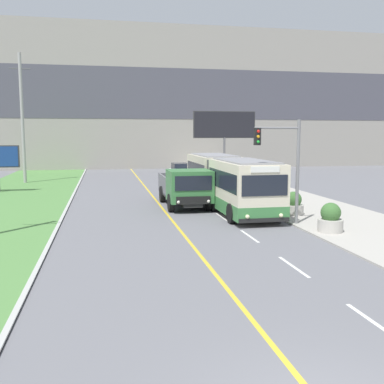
{
  "coord_description": "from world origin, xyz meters",
  "views": [
    {
      "loc": [
        -3.37,
        -5.77,
        4.37
      ],
      "look_at": [
        1.1,
        16.91,
        1.4
      ],
      "focal_mm": 42.0,
      "sensor_mm": 36.0,
      "label": 1
    }
  ],
  "objects_px": {
    "car_distant": "(180,171)",
    "utility_pole_far": "(22,118)",
    "planter_round_near": "(330,219)",
    "planter_round_second": "(293,204)",
    "traffic_light_mast": "(284,158)",
    "dump_truck": "(187,188)",
    "billboard_large": "(224,126)",
    "city_bus": "(227,182)"
  },
  "relations": [
    {
      "from": "planter_round_near",
      "to": "planter_round_second",
      "type": "xyz_separation_m",
      "value": [
        0.18,
        4.38,
        -0.02
      ]
    },
    {
      "from": "utility_pole_far",
      "to": "billboard_large",
      "type": "height_order",
      "value": "utility_pole_far"
    },
    {
      "from": "car_distant",
      "to": "billboard_large",
      "type": "distance_m",
      "value": 6.51
    },
    {
      "from": "car_distant",
      "to": "traffic_light_mast",
      "type": "height_order",
      "value": "traffic_light_mast"
    },
    {
      "from": "car_distant",
      "to": "traffic_light_mast",
      "type": "relative_size",
      "value": 0.85
    },
    {
      "from": "traffic_light_mast",
      "to": "billboard_large",
      "type": "height_order",
      "value": "billboard_large"
    },
    {
      "from": "traffic_light_mast",
      "to": "billboard_large",
      "type": "bearing_deg",
      "value": 81.1
    },
    {
      "from": "dump_truck",
      "to": "car_distant",
      "type": "bearing_deg",
      "value": 81.41
    },
    {
      "from": "city_bus",
      "to": "billboard_large",
      "type": "xyz_separation_m",
      "value": [
        5.05,
        19.34,
        3.65
      ]
    },
    {
      "from": "car_distant",
      "to": "planter_round_second",
      "type": "distance_m",
      "value": 22.87
    },
    {
      "from": "dump_truck",
      "to": "planter_round_near",
      "type": "bearing_deg",
      "value": -58.07
    },
    {
      "from": "planter_round_second",
      "to": "traffic_light_mast",
      "type": "bearing_deg",
      "value": -124.18
    },
    {
      "from": "traffic_light_mast",
      "to": "billboard_large",
      "type": "relative_size",
      "value": 0.75
    },
    {
      "from": "car_distant",
      "to": "traffic_light_mast",
      "type": "bearing_deg",
      "value": -88.35
    },
    {
      "from": "car_distant",
      "to": "utility_pole_far",
      "type": "bearing_deg",
      "value": -170.16
    },
    {
      "from": "city_bus",
      "to": "planter_round_second",
      "type": "distance_m",
      "value": 4.65
    },
    {
      "from": "utility_pole_far",
      "to": "billboard_large",
      "type": "bearing_deg",
      "value": 8.31
    },
    {
      "from": "billboard_large",
      "to": "planter_round_near",
      "type": "distance_m",
      "value": 27.91
    },
    {
      "from": "traffic_light_mast",
      "to": "planter_round_near",
      "type": "relative_size",
      "value": 3.9
    },
    {
      "from": "city_bus",
      "to": "billboard_large",
      "type": "bearing_deg",
      "value": 75.36
    },
    {
      "from": "dump_truck",
      "to": "planter_round_second",
      "type": "distance_m",
      "value": 6.38
    },
    {
      "from": "city_bus",
      "to": "planter_round_near",
      "type": "distance_m",
      "value": 8.5
    },
    {
      "from": "dump_truck",
      "to": "utility_pole_far",
      "type": "height_order",
      "value": "utility_pole_far"
    },
    {
      "from": "dump_truck",
      "to": "car_distant",
      "type": "height_order",
      "value": "dump_truck"
    },
    {
      "from": "car_distant",
      "to": "traffic_light_mast",
      "type": "distance_m",
      "value": 25.23
    },
    {
      "from": "planter_round_near",
      "to": "traffic_light_mast",
      "type": "bearing_deg",
      "value": 124.53
    },
    {
      "from": "billboard_large",
      "to": "planter_round_near",
      "type": "height_order",
      "value": "billboard_large"
    },
    {
      "from": "planter_round_near",
      "to": "utility_pole_far",
      "type": "bearing_deg",
      "value": 124.39
    },
    {
      "from": "traffic_light_mast",
      "to": "planter_round_second",
      "type": "bearing_deg",
      "value": 55.82
    },
    {
      "from": "billboard_large",
      "to": "planter_round_second",
      "type": "height_order",
      "value": "billboard_large"
    },
    {
      "from": "car_distant",
      "to": "planter_round_second",
      "type": "bearing_deg",
      "value": -84.2
    },
    {
      "from": "city_bus",
      "to": "car_distant",
      "type": "xyz_separation_m",
      "value": [
        0.35,
        19.05,
        -0.85
      ]
    },
    {
      "from": "utility_pole_far",
      "to": "planter_round_near",
      "type": "distance_m",
      "value": 30.23
    },
    {
      "from": "planter_round_near",
      "to": "city_bus",
      "type": "bearing_deg",
      "value": 107.06
    },
    {
      "from": "planter_round_near",
      "to": "dump_truck",
      "type": "bearing_deg",
      "value": 121.93
    },
    {
      "from": "car_distant",
      "to": "planter_round_second",
      "type": "xyz_separation_m",
      "value": [
        2.31,
        -22.75,
        -0.06
      ]
    },
    {
      "from": "dump_truck",
      "to": "planter_round_near",
      "type": "height_order",
      "value": "dump_truck"
    },
    {
      "from": "planter_round_near",
      "to": "planter_round_second",
      "type": "relative_size",
      "value": 1.04
    },
    {
      "from": "city_bus",
      "to": "utility_pole_far",
      "type": "bearing_deg",
      "value": 131.01
    },
    {
      "from": "utility_pole_far",
      "to": "planter_round_near",
      "type": "height_order",
      "value": "utility_pole_far"
    },
    {
      "from": "utility_pole_far",
      "to": "traffic_light_mast",
      "type": "xyz_separation_m",
      "value": [
        15.42,
        -22.54,
        -2.54
      ]
    },
    {
      "from": "city_bus",
      "to": "planter_round_near",
      "type": "relative_size",
      "value": 9.99
    }
  ]
}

